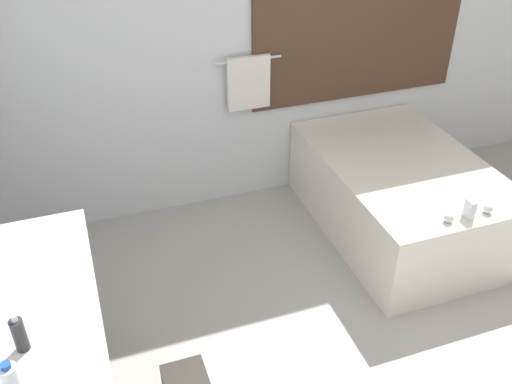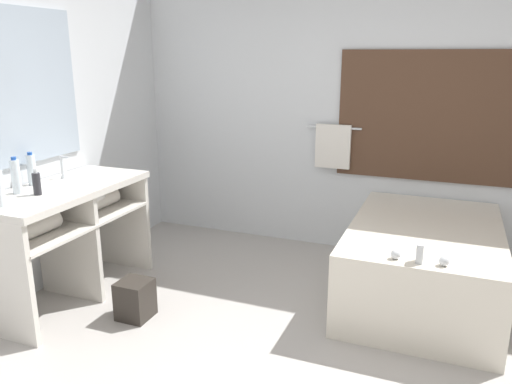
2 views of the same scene
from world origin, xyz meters
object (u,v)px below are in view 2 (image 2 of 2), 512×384
(soap_dispenser, at_px, (37,183))
(waste_bin, at_px, (135,299))
(water_bottle_3, at_px, (32,170))
(bathtub, at_px, (423,259))
(water_bottle_2, at_px, (16,176))

(soap_dispenser, relative_size, waste_bin, 0.66)
(water_bottle_3, relative_size, waste_bin, 0.89)
(bathtub, height_order, water_bottle_3, water_bottle_3)
(water_bottle_2, xyz_separation_m, water_bottle_3, (-0.08, 0.22, -0.01))
(soap_dispenser, height_order, waste_bin, soap_dispenser)
(bathtub, xyz_separation_m, water_bottle_3, (-2.71, -0.98, 0.66))
(water_bottle_3, xyz_separation_m, soap_dispenser, (0.23, -0.19, -0.04))
(bathtub, xyz_separation_m, soap_dispenser, (-2.48, -1.17, 0.63))
(water_bottle_2, distance_m, waste_bin, 1.17)
(soap_dispenser, bearing_deg, bathtub, 25.29)
(water_bottle_3, relative_size, soap_dispenser, 1.35)
(water_bottle_2, relative_size, water_bottle_3, 1.05)
(waste_bin, bearing_deg, bathtub, 29.31)
(bathtub, relative_size, water_bottle_2, 6.32)
(water_bottle_3, height_order, waste_bin, water_bottle_3)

